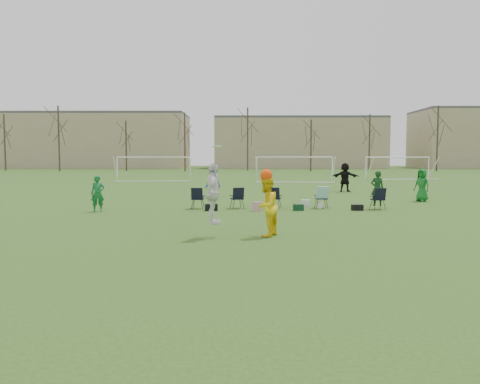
{
  "coord_description": "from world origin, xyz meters",
  "views": [
    {
      "loc": [
        -1.13,
        -13.32,
        2.31
      ],
      "look_at": [
        -1.18,
        1.28,
        1.25
      ],
      "focal_mm": 35.0,
      "sensor_mm": 36.0,
      "label": 1
    }
  ],
  "objects_px": {
    "goal_mid": "(294,162)",
    "goal_left": "(154,162)",
    "fielder_green_near": "(98,194)",
    "goal_right": "(398,162)",
    "fielder_blue": "(213,183)",
    "fielder_green_far": "(422,185)",
    "center_contest": "(244,200)",
    "fielder_black": "(345,177)"
  },
  "relations": [
    {
      "from": "fielder_black",
      "to": "goal_right",
      "type": "relative_size",
      "value": 0.27
    },
    {
      "from": "fielder_green_far",
      "to": "center_contest",
      "type": "relative_size",
      "value": 0.65
    },
    {
      "from": "center_contest",
      "to": "goal_right",
      "type": "distance_m",
      "value": 41.39
    },
    {
      "from": "fielder_green_near",
      "to": "fielder_green_far",
      "type": "bearing_deg",
      "value": 1.94
    },
    {
      "from": "fielder_green_far",
      "to": "goal_left",
      "type": "bearing_deg",
      "value": -176.8
    },
    {
      "from": "fielder_blue",
      "to": "goal_right",
      "type": "xyz_separation_m",
      "value": [
        18.83,
        23.31,
        1.11
      ]
    },
    {
      "from": "fielder_green_far",
      "to": "goal_left",
      "type": "xyz_separation_m",
      "value": [
        -18.52,
        22.39,
        1.05
      ]
    },
    {
      "from": "fielder_green_near",
      "to": "goal_mid",
      "type": "relative_size",
      "value": 0.21
    },
    {
      "from": "fielder_green_near",
      "to": "fielder_blue",
      "type": "distance_m",
      "value": 9.18
    },
    {
      "from": "fielder_green_far",
      "to": "goal_mid",
      "type": "relative_size",
      "value": 0.24
    },
    {
      "from": "fielder_black",
      "to": "center_contest",
      "type": "height_order",
      "value": "center_contest"
    },
    {
      "from": "goal_left",
      "to": "fielder_blue",
      "type": "bearing_deg",
      "value": -74.63
    },
    {
      "from": "fielder_green_far",
      "to": "goal_right",
      "type": "height_order",
      "value": "goal_right"
    },
    {
      "from": "goal_right",
      "to": "goal_left",
      "type": "bearing_deg",
      "value": -179.25
    },
    {
      "from": "fielder_black",
      "to": "center_contest",
      "type": "distance_m",
      "value": 19.87
    },
    {
      "from": "fielder_black",
      "to": "goal_mid",
      "type": "xyz_separation_m",
      "value": [
        -2.01,
        13.13,
        0.93
      ]
    },
    {
      "from": "fielder_blue",
      "to": "fielder_green_far",
      "type": "relative_size",
      "value": 0.93
    },
    {
      "from": "fielder_black",
      "to": "center_contest",
      "type": "relative_size",
      "value": 0.74
    },
    {
      "from": "fielder_black",
      "to": "fielder_green_near",
      "type": "bearing_deg",
      "value": 66.31
    },
    {
      "from": "goal_right",
      "to": "goal_mid",
      "type": "bearing_deg",
      "value": -161.43
    },
    {
      "from": "fielder_blue",
      "to": "center_contest",
      "type": "bearing_deg",
      "value": 57.78
    },
    {
      "from": "fielder_blue",
      "to": "fielder_black",
      "type": "xyz_separation_m",
      "value": [
        8.84,
        4.18,
        0.18
      ]
    },
    {
      "from": "fielder_black",
      "to": "goal_mid",
      "type": "height_order",
      "value": "goal_mid"
    },
    {
      "from": "center_contest",
      "to": "goal_right",
      "type": "height_order",
      "value": "center_contest"
    },
    {
      "from": "goal_mid",
      "to": "fielder_blue",
      "type": "bearing_deg",
      "value": -107.54
    },
    {
      "from": "goal_left",
      "to": "goal_mid",
      "type": "height_order",
      "value": "same"
    },
    {
      "from": "goal_mid",
      "to": "goal_right",
      "type": "relative_size",
      "value": 1.01
    },
    {
      "from": "fielder_blue",
      "to": "fielder_black",
      "type": "height_order",
      "value": "fielder_black"
    },
    {
      "from": "fielder_green_near",
      "to": "goal_mid",
      "type": "height_order",
      "value": "goal_mid"
    },
    {
      "from": "fielder_green_near",
      "to": "goal_left",
      "type": "bearing_deg",
      "value": 80.24
    },
    {
      "from": "fielder_green_near",
      "to": "goal_right",
      "type": "bearing_deg",
      "value": 37.96
    },
    {
      "from": "goal_mid",
      "to": "goal_left",
      "type": "bearing_deg",
      "value": 175.87
    },
    {
      "from": "fielder_green_near",
      "to": "goal_right",
      "type": "relative_size",
      "value": 0.21
    },
    {
      "from": "fielder_green_near",
      "to": "fielder_black",
      "type": "height_order",
      "value": "fielder_black"
    },
    {
      "from": "fielder_black",
      "to": "goal_right",
      "type": "bearing_deg",
      "value": -93.73
    },
    {
      "from": "fielder_blue",
      "to": "goal_mid",
      "type": "bearing_deg",
      "value": -150.79
    },
    {
      "from": "fielder_green_near",
      "to": "goal_right",
      "type": "xyz_separation_m",
      "value": [
        23.31,
        31.32,
        1.14
      ]
    },
    {
      "from": "fielder_green_near",
      "to": "fielder_black",
      "type": "distance_m",
      "value": 18.06
    },
    {
      "from": "fielder_blue",
      "to": "fielder_green_far",
      "type": "height_order",
      "value": "fielder_green_far"
    },
    {
      "from": "goal_left",
      "to": "goal_right",
      "type": "bearing_deg",
      "value": 3.75
    },
    {
      "from": "fielder_blue",
      "to": "goal_left",
      "type": "height_order",
      "value": "goal_left"
    },
    {
      "from": "fielder_green_near",
      "to": "fielder_blue",
      "type": "height_order",
      "value": "fielder_blue"
    }
  ]
}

